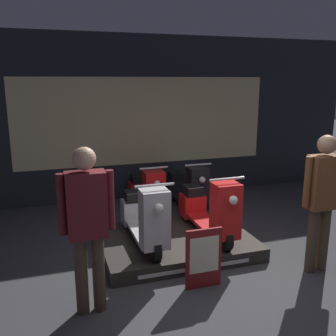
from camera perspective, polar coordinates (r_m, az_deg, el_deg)
ground_plane at (r=4.59m, az=9.22°, el=-17.59°), size 30.00×30.00×0.00m
shop_wall_back at (r=7.50m, az=-3.49°, el=7.56°), size 9.16×0.09×3.20m
display_platform at (r=5.39m, az=1.20°, el=-11.35°), size 2.09×1.52×0.19m
scooter_display_left at (r=5.03m, az=-3.63°, el=-7.56°), size 0.47×1.57×0.97m
scooter_display_right at (r=5.32m, az=6.30°, el=-6.42°), size 0.47×1.57×0.97m
scooter_backrow_0 at (r=6.70m, az=-3.32°, el=-3.91°), size 0.47×1.57×0.97m
scooter_backrow_1 at (r=6.93m, az=2.94°, el=-3.33°), size 0.47×1.57×0.97m
person_left_browsing at (r=3.78m, az=-12.20°, el=-7.68°), size 0.55×0.23×1.73m
person_right_browsing at (r=4.88m, az=22.44°, el=-3.75°), size 0.54×0.22×1.72m
price_sign_board at (r=4.40m, az=5.44°, el=-13.52°), size 0.43×0.04×0.72m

